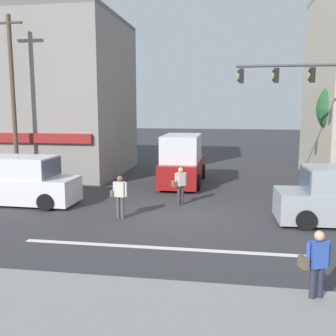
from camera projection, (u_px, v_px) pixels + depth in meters
name	position (u px, v px, depth m)	size (l,w,h in m)	color
ground_plane	(179.00, 217.00, 15.39)	(120.00, 120.00, 0.00)	#333335
lane_marking_stripe	(164.00, 248.00, 11.97)	(9.00, 0.24, 0.01)	silver
building_left_block	(20.00, 97.00, 25.26)	(13.33, 8.67, 9.68)	gray
utility_pole_near_left	(13.00, 102.00, 19.79)	(1.40, 0.22, 8.71)	brown
utility_pole_far_right	(333.00, 111.00, 21.10)	(1.40, 0.22, 7.70)	brown
traffic_light_mast	(320.00, 106.00, 16.31)	(4.89, 0.27, 6.20)	#47474C
box_truck_crossing_leftbound	(182.00, 162.00, 21.64)	(2.25, 5.60, 2.75)	maroon
van_crossing_center	(23.00, 181.00, 17.26)	(4.64, 2.12, 2.11)	silver
pedestrian_foreground_with_bag	(317.00, 263.00, 8.44)	(0.69, 0.39, 1.67)	#232838
pedestrian_mid_crossing	(120.00, 194.00, 15.00)	(0.67, 0.35, 1.67)	#4C4742
pedestrian_far_side	(180.00, 184.00, 17.03)	(0.64, 0.52, 1.67)	#333338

